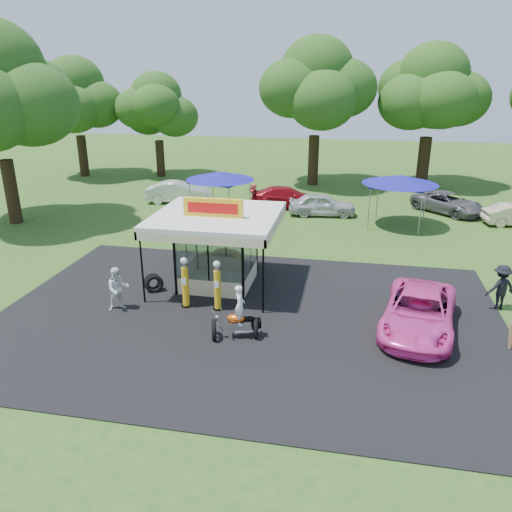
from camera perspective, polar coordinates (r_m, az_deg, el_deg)
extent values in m
plane|color=#2A4F18|center=(18.40, -2.31, -9.79)|extent=(120.00, 120.00, 0.00)
cube|color=black|center=(20.10, -0.99, -6.95)|extent=(20.00, 14.00, 0.04)
cube|color=white|center=(23.17, -4.29, -3.14)|extent=(3.00, 3.00, 0.06)
cube|color=white|center=(22.08, -4.51, 4.64)|extent=(5.40, 5.40, 0.18)
cube|color=gold|center=(21.49, -4.90, 5.55)|extent=(2.60, 0.25, 0.80)
cube|color=red|center=(21.37, -4.99, 5.46)|extent=(2.21, 0.02, 0.45)
cylinder|color=black|center=(21.18, -12.89, -1.34)|extent=(0.08, 0.08, 3.20)
cylinder|color=black|center=(19.74, 0.82, -2.42)|extent=(0.08, 0.08, 3.20)
cylinder|color=black|center=(21.12, -7.95, -5.67)|extent=(0.41, 0.41, 0.09)
cylinder|color=gold|center=(20.75, -8.07, -3.44)|extent=(0.28, 0.28, 1.69)
cylinder|color=silver|center=(20.39, -8.20, -1.02)|extent=(0.19, 0.19, 0.19)
sphere|color=white|center=(20.32, -8.22, -0.52)|extent=(0.30, 0.30, 0.30)
cube|color=white|center=(20.49, -8.26, -2.91)|extent=(0.21, 0.02, 0.28)
cylinder|color=black|center=(20.74, -4.36, -6.03)|extent=(0.40, 0.40, 0.09)
cylinder|color=gold|center=(20.37, -4.42, -3.83)|extent=(0.28, 0.28, 1.65)
cylinder|color=silver|center=(20.01, -4.49, -1.42)|extent=(0.18, 0.18, 0.18)
sphere|color=white|center=(19.94, -4.50, -0.93)|extent=(0.29, 0.29, 0.29)
cube|color=white|center=(20.11, -4.57, -3.30)|extent=(0.20, 0.02, 0.28)
torus|color=black|center=(18.50, -4.84, -8.45)|extent=(0.41, 0.86, 0.85)
torus|color=black|center=(18.57, -0.09, -8.25)|extent=(0.41, 0.86, 0.85)
cube|color=silver|center=(18.45, -2.31, -7.91)|extent=(0.62, 0.44, 0.30)
ellipsoid|color=#D44A0E|center=(18.31, -2.32, -7.12)|extent=(0.65, 0.37, 0.30)
cube|color=black|center=(18.36, -1.20, -7.24)|extent=(0.61, 0.42, 0.10)
cube|color=black|center=(18.48, 0.01, -7.66)|extent=(0.44, 0.43, 0.28)
cylinder|color=silver|center=(18.33, -4.39, -7.43)|extent=(0.45, 0.19, 0.91)
cylinder|color=silver|center=(18.17, -3.94, -6.42)|extent=(0.23, 0.60, 0.05)
sphere|color=silver|center=(18.26, -4.47, -7.01)|extent=(0.16, 0.16, 0.16)
imported|color=white|center=(18.09, -1.86, -5.61)|extent=(0.51, 0.64, 1.52)
torus|color=black|center=(22.55, -11.55, -3.15)|extent=(0.89, 0.70, 0.84)
torus|color=black|center=(22.75, -11.73, -2.96)|extent=(0.90, 0.78, 0.84)
imported|color=gold|center=(24.98, -3.00, -0.23)|extent=(2.82, 1.13, 0.96)
imported|color=#F642AB|center=(19.79, 18.14, -6.11)|extent=(3.49, 5.84, 1.52)
imported|color=white|center=(21.11, -15.49, -3.65)|extent=(1.13, 1.09, 1.84)
imported|color=black|center=(22.72, 26.18, -3.23)|extent=(1.43, 1.16, 1.92)
imported|color=silver|center=(38.07, -8.87, 7.22)|extent=(4.96, 2.44, 1.56)
imported|color=maroon|center=(36.23, 3.49, 6.71)|extent=(5.35, 2.63, 1.50)
imported|color=#B8B9BD|center=(34.42, 7.54, 5.88)|extent=(4.68, 2.33, 1.53)
imported|color=#59585A|center=(37.23, 21.08, 5.69)|extent=(5.27, 5.24, 1.41)
cylinder|color=gray|center=(35.19, -5.76, 7.07)|extent=(0.06, 0.06, 2.49)
cylinder|color=gray|center=(34.48, -1.09, 6.89)|extent=(0.06, 0.06, 2.49)
cylinder|color=gray|center=(32.50, -7.23, 5.90)|extent=(0.06, 0.06, 2.49)
cylinder|color=gray|center=(31.72, -2.20, 5.69)|extent=(0.06, 0.06, 2.49)
cube|color=#18168F|center=(33.15, -4.13, 8.61)|extent=(3.11, 3.11, 0.12)
cone|color=#18168F|center=(33.09, -4.14, 9.16)|extent=(4.48, 4.48, 0.52)
cylinder|color=gray|center=(34.20, 13.16, 6.34)|extent=(0.06, 0.06, 2.59)
cylinder|color=gray|center=(34.46, 18.22, 5.95)|extent=(0.06, 0.06, 2.59)
cylinder|color=gray|center=(31.26, 13.28, 5.04)|extent=(0.06, 0.06, 2.59)
cylinder|color=gray|center=(31.54, 18.80, 4.62)|extent=(0.06, 0.06, 2.59)
cube|color=#18168F|center=(32.53, 16.10, 7.83)|extent=(3.23, 3.23, 0.13)
cone|color=#18168F|center=(32.46, 16.16, 8.41)|extent=(4.66, 4.66, 0.54)
cylinder|color=black|center=(50.29, -19.17, 10.76)|extent=(0.84, 0.84, 3.73)
ellipsoid|color=#224915|center=(49.81, -19.82, 16.19)|extent=(8.81, 8.81, 7.55)
cylinder|color=black|center=(48.27, -10.88, 10.89)|extent=(0.78, 0.78, 3.31)
ellipsoid|color=#224915|center=(47.79, -11.22, 15.87)|extent=(7.68, 7.68, 6.58)
cylinder|color=black|center=(44.01, 6.57, 10.81)|extent=(0.90, 0.90, 4.18)
ellipsoid|color=#224915|center=(43.46, 6.87, 17.90)|extent=(10.04, 10.04, 8.61)
cylinder|color=black|center=(45.83, 18.59, 10.22)|extent=(1.02, 1.02, 4.08)
ellipsoid|color=#224915|center=(45.31, 19.35, 16.71)|extent=(9.53, 9.53, 8.17)
cylinder|color=black|center=(35.76, -26.16, 6.62)|extent=(0.82, 0.82, 4.08)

